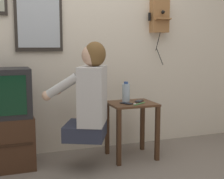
# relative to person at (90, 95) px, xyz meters

# --- Properties ---
(wall_back) EXTENTS (6.80, 0.05, 2.55)m
(wall_back) POSITION_rel_person_xyz_m (-0.02, 0.61, 0.57)
(wall_back) COLOR silver
(wall_back) RESTS_ON ground_plane
(side_table) EXTENTS (0.47, 0.40, 0.58)m
(side_table) POSITION_rel_person_xyz_m (0.49, 0.16, -0.27)
(side_table) COLOR #51331E
(side_table) RESTS_ON ground_plane
(person) EXTENTS (0.65, 0.59, 0.89)m
(person) POSITION_rel_person_xyz_m (0.00, 0.00, 0.00)
(person) COLOR #2D3347
(person) RESTS_ON ground_plane
(tv_stand) EXTENTS (0.58, 0.41, 0.50)m
(tv_stand) POSITION_rel_person_xyz_m (-0.78, 0.30, -0.46)
(tv_stand) COLOR #422819
(tv_stand) RESTS_ON ground_plane
(wall_phone_antique) EXTENTS (0.24, 0.18, 0.81)m
(wall_phone_antique) POSITION_rel_person_xyz_m (0.99, 0.53, 0.80)
(wall_phone_antique) COLOR #9E6B3D
(wall_mirror) EXTENTS (0.48, 0.03, 0.80)m
(wall_mirror) POSITION_rel_person_xyz_m (-0.37, 0.57, 0.79)
(wall_mirror) COLOR #2D2823
(cell_phone_held) EXTENTS (0.11, 0.14, 0.01)m
(cell_phone_held) POSITION_rel_person_xyz_m (0.41, 0.11, -0.12)
(cell_phone_held) COLOR black
(cell_phone_held) RESTS_ON side_table
(cell_phone_spare) EXTENTS (0.13, 0.13, 0.01)m
(cell_phone_spare) POSITION_rel_person_xyz_m (0.58, 0.18, -0.12)
(cell_phone_spare) COLOR black
(cell_phone_spare) RESTS_ON side_table
(water_bottle) EXTENTS (0.08, 0.08, 0.21)m
(water_bottle) POSITION_rel_person_xyz_m (0.47, 0.25, -0.03)
(water_bottle) COLOR #ADC6DB
(water_bottle) RESTS_ON side_table
(toothbrush) EXTENTS (0.17, 0.11, 0.02)m
(toothbrush) POSITION_rel_person_xyz_m (0.52, 0.04, -0.12)
(toothbrush) COLOR #4CBF66
(toothbrush) RESTS_ON side_table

